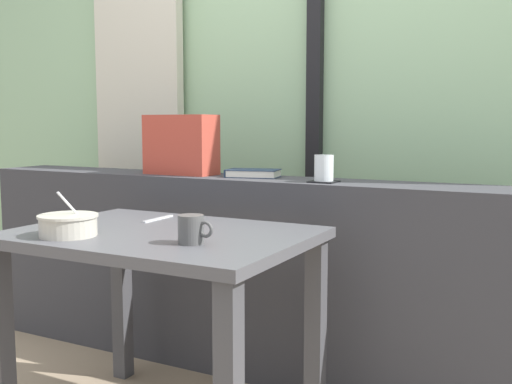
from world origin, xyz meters
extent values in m
cube|color=#9EC699|center=(0.00, 1.15, 1.40)|extent=(4.80, 0.08, 2.80)
cube|color=beige|center=(-1.04, 1.05, 1.25)|extent=(0.56, 0.06, 2.50)
cube|color=black|center=(0.00, 1.08, 1.30)|extent=(0.07, 0.05, 2.60)
cube|color=#38383D|center=(0.00, 0.55, 0.41)|extent=(2.80, 0.29, 0.82)
cube|color=#414145|center=(-0.49, -0.36, 0.33)|extent=(0.06, 0.06, 0.66)
cube|color=#414145|center=(-0.49, 0.23, 0.33)|extent=(0.06, 0.06, 0.66)
cube|color=#414145|center=(0.36, 0.23, 0.33)|extent=(0.06, 0.06, 0.66)
cube|color=#4C4C51|center=(-0.07, -0.06, 0.67)|extent=(0.95, 0.69, 0.03)
cube|color=black|center=(0.28, 0.50, 0.82)|extent=(0.10, 0.10, 0.00)
cylinder|color=white|center=(0.28, 0.50, 0.87)|extent=(0.07, 0.07, 0.10)
cylinder|color=gold|center=(0.28, 0.50, 0.86)|extent=(0.07, 0.07, 0.06)
cube|color=#1E2D47|center=(-0.06, 0.58, 0.82)|extent=(0.24, 0.18, 0.00)
cube|color=silver|center=(-0.06, 0.58, 0.84)|extent=(0.23, 0.17, 0.03)
cube|color=#1E2D47|center=(-0.06, 0.58, 0.85)|extent=(0.24, 0.18, 0.00)
cube|color=#1E2D47|center=(-0.17, 0.55, 0.84)|extent=(0.03, 0.13, 0.03)
cube|color=#B74233|center=(-0.41, 0.55, 0.95)|extent=(0.32, 0.15, 0.26)
cylinder|color=#BCB7A8|center=(-0.27, -0.27, 0.73)|extent=(0.18, 0.18, 0.07)
cylinder|color=#BCB7A8|center=(-0.27, -0.27, 0.76)|extent=(0.19, 0.19, 0.01)
cylinder|color=#9E5B33|center=(-0.27, -0.27, 0.72)|extent=(0.16, 0.16, 0.04)
cylinder|color=silver|center=(-0.27, -0.24, 0.77)|extent=(0.03, 0.12, 0.13)
ellipsoid|color=silver|center=(-0.27, -0.22, 0.73)|extent=(0.03, 0.05, 0.01)
cube|color=silver|center=(-0.22, 0.13, 0.70)|extent=(0.02, 0.17, 0.01)
cylinder|color=#4C4C4C|center=(0.13, -0.19, 0.73)|extent=(0.08, 0.08, 0.08)
torus|color=#4C4C4C|center=(0.18, -0.19, 0.74)|extent=(0.05, 0.01, 0.05)
camera|label=1|loc=(1.11, -1.63, 1.04)|focal=42.19mm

